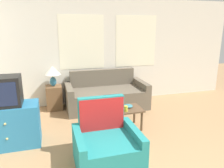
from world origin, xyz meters
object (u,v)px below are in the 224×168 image
object	(u,v)px
laptop	(113,106)
cup_yellow	(126,109)
coffee_table	(119,112)
armchair	(106,146)
table_lamp	(52,72)
snack_bowl	(128,106)
television	(4,91)
cup_navy	(100,107)
couch	(106,96)

from	to	relation	value
laptop	cup_yellow	bearing A→B (deg)	-47.96
coffee_table	armchair	bearing A→B (deg)	-117.15
table_lamp	snack_bowl	bearing A→B (deg)	-46.03
table_lamp	coffee_table	xyz separation A→B (m)	(1.14, -1.44, -0.55)
laptop	cup_yellow	world-z (taller)	laptop
television	table_lamp	distance (m)	1.69
table_lamp	cup_yellow	world-z (taller)	table_lamp
armchair	cup_navy	bearing A→B (deg)	81.79
armchair	coffee_table	size ratio (longest dim) A/B	1.03
couch	cup_navy	bearing A→B (deg)	-110.06
television	table_lamp	world-z (taller)	television
couch	cup_yellow	distance (m)	1.40
couch	coffee_table	world-z (taller)	couch
armchair	television	distance (m)	1.81
armchair	coffee_table	world-z (taller)	armchair
couch	snack_bowl	xyz separation A→B (m)	(0.12, -1.20, 0.16)
couch	table_lamp	size ratio (longest dim) A/B	4.08
laptop	cup_navy	world-z (taller)	laptop
television	snack_bowl	size ratio (longest dim) A/B	2.81
cup_yellow	television	bearing A→B (deg)	177.81
coffee_table	laptop	size ratio (longest dim) A/B	2.75
couch	cup_navy	world-z (taller)	couch
table_lamp	cup_yellow	size ratio (longest dim) A/B	4.46
laptop	snack_bowl	xyz separation A→B (m)	(0.30, -0.02, -0.03)
table_lamp	armchair	bearing A→B (deg)	-75.08
laptop	cup_yellow	distance (m)	0.28
snack_bowl	table_lamp	bearing A→B (deg)	133.97
table_lamp	cup_navy	size ratio (longest dim) A/B	4.86
coffee_table	laptop	distance (m)	0.16
television	laptop	xyz separation A→B (m)	(1.82, 0.13, -0.48)
armchair	coffee_table	bearing A→B (deg)	62.85
television	cup_yellow	size ratio (longest dim) A/B	4.74
couch	television	distance (m)	2.48
armchair	table_lamp	world-z (taller)	table_lamp
couch	cup_navy	distance (m)	1.27
armchair	snack_bowl	xyz separation A→B (m)	(0.70, 1.02, 0.17)
armchair	cup_yellow	xyz separation A→B (m)	(0.59, 0.83, 0.20)
couch	laptop	distance (m)	1.21
couch	armchair	xyz separation A→B (m)	(-0.58, -2.22, -0.01)
television	snack_bowl	world-z (taller)	television
couch	armchair	distance (m)	2.29
couch	coffee_table	distance (m)	1.25
television	cup_navy	xyz separation A→B (m)	(1.56, 0.13, -0.49)
couch	television	xyz separation A→B (m)	(-1.99, -1.31, 0.67)
laptop	snack_bowl	world-z (taller)	laptop
television	cup_navy	size ratio (longest dim) A/B	5.17
armchair	table_lamp	distance (m)	2.58
cup_navy	cup_yellow	distance (m)	0.49
cup_yellow	laptop	bearing A→B (deg)	132.04
armchair	laptop	size ratio (longest dim) A/B	2.83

